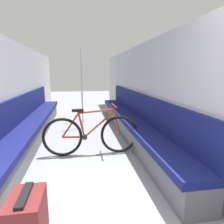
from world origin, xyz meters
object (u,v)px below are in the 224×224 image
(bicycle, at_px, (91,135))
(grab_pole_far, at_px, (82,90))
(bench_seat_row_right, at_px, (132,122))
(grab_pole_near, at_px, (82,88))
(luggage_bag, at_px, (27,219))
(bench_seat_row_left, at_px, (31,126))

(bicycle, relative_size, grab_pole_far, 0.83)
(bench_seat_row_right, bearing_deg, bicycle, -135.93)
(grab_pole_near, xyz_separation_m, luggage_bag, (-0.57, -4.40, -0.79))
(grab_pole_near, relative_size, luggage_bag, 4.41)
(grab_pole_far, bearing_deg, luggage_bag, -98.73)
(bicycle, height_order, luggage_bag, bicycle)
(bench_seat_row_left, relative_size, grab_pole_far, 2.75)
(grab_pole_far, bearing_deg, bicycle, -86.11)
(bench_seat_row_left, bearing_deg, grab_pole_far, 34.88)
(grab_pole_far, bearing_deg, bench_seat_row_left, -145.12)
(bench_seat_row_right, distance_m, grab_pole_near, 2.06)
(bicycle, bearing_deg, bench_seat_row_left, 148.01)
(bench_seat_row_right, xyz_separation_m, bicycle, (-1.01, -0.97, 0.06))
(bicycle, relative_size, grab_pole_near, 0.83)
(bench_seat_row_right, xyz_separation_m, luggage_bag, (-1.68, -2.81, -0.09))
(bench_seat_row_left, distance_m, bench_seat_row_right, 2.25)
(grab_pole_far, xyz_separation_m, luggage_bag, (-0.55, -3.60, -0.79))
(grab_pole_far, height_order, luggage_bag, grab_pole_far)
(bench_seat_row_right, relative_size, bicycle, 3.33)
(grab_pole_near, bearing_deg, luggage_bag, -97.35)
(luggage_bag, bearing_deg, bench_seat_row_left, 101.57)
(bicycle, relative_size, luggage_bag, 3.64)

